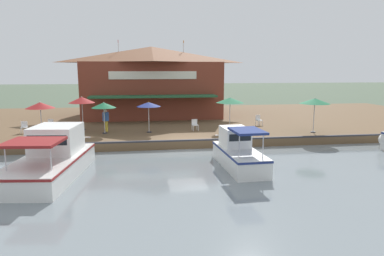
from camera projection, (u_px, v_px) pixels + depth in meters
ground_plane at (187, 150)px, 22.31m from camera, size 220.00×220.00×0.00m
quay_deck at (173, 121)px, 33.00m from camera, size 22.00×56.00×0.60m
quay_edge_fender at (187, 140)px, 22.30m from camera, size 0.20×50.40×0.10m
waterfront_restaurant at (152, 81)px, 34.76m from camera, size 10.74×13.61×7.53m
patio_umbrella_mid_patio_right at (315, 101)px, 25.00m from camera, size 2.18×2.18×2.57m
patio_umbrella_mid_patio_left at (40, 105)px, 22.78m from camera, size 1.88×1.88×2.50m
patio_umbrella_back_row at (104, 105)px, 24.63m from camera, size 1.75×1.75×2.31m
patio_umbrella_far_corner at (82, 100)px, 26.03m from camera, size 1.98×1.98×2.60m
patio_umbrella_by_entrance at (230, 100)px, 25.82m from camera, size 2.10×2.10×2.56m
patio_umbrella_near_quay_edge at (149, 105)px, 25.01m from camera, size 1.78×1.78×2.30m
cafe_chair_beside_entrance at (64, 132)px, 22.83m from camera, size 0.57×0.57×0.85m
cafe_chair_under_first_umbrella at (50, 124)px, 26.20m from camera, size 0.52×0.52×0.85m
cafe_chair_facing_river at (24, 127)px, 25.07m from camera, size 0.50×0.50×0.85m
cafe_chair_mid_patio at (195, 124)px, 26.16m from camera, size 0.49×0.49×0.85m
cafe_chair_far_corner_seat at (259, 120)px, 28.56m from camera, size 0.54×0.54×0.85m
person_mid_patio at (106, 118)px, 25.63m from camera, size 0.47×0.47×1.66m
motorboat_mid_row at (236, 152)px, 18.54m from camera, size 5.70×1.91×2.23m
motorboat_fourth_along at (55, 157)px, 17.09m from camera, size 7.89×3.47×2.34m
tree_downstream_bank at (166, 73)px, 38.98m from camera, size 3.52×3.35×6.07m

